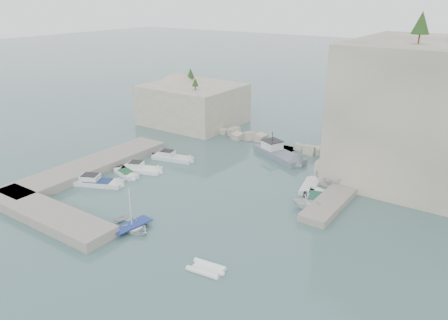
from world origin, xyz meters
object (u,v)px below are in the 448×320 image
Objects in this scene: motorboat_d at (98,185)px; rowboat at (132,229)px; work_boat at (279,157)px; motorboat_c at (126,175)px; tender_east_d at (327,184)px; inflatable_dinghy at (206,270)px; motorboat_b at (142,171)px; tender_east_a at (306,208)px; motorboat_a at (173,160)px; tender_east_c at (309,189)px; tender_east_b at (315,200)px.

rowboat is (11.50, -5.34, 0.00)m from motorboat_d.
rowboat is 0.48× the size of work_boat.
tender_east_d is at bearing 44.29° from motorboat_c.
inflatable_dinghy is at bearing -89.63° from rowboat.
rowboat is (10.12, -11.57, 0.00)m from motorboat_b.
motorboat_b is 6.38m from motorboat_d.
motorboat_d is 1.58× the size of tender_east_d.
tender_east_a is at bearing 75.27° from inflatable_dinghy.
tender_east_a is (22.04, -2.98, 0.00)m from motorboat_a.
motorboat_c is 0.95× the size of rowboat.
tender_east_a is at bearing -171.63° from tender_east_c.
work_boat is at bearing 35.40° from tender_east_c.
tender_east_d is at bearing -4.04° from work_boat.
tender_east_c is at bearing 82.38° from inflatable_dinghy.
motorboat_b is 1.35× the size of tender_east_d.
motorboat_b is 1.27× the size of rowboat.
tender_east_d is at bearing 3.77° from motorboat_b.
tender_east_c is (10.62, 19.30, 0.00)m from rowboat.
tender_east_b is at bearing 33.31° from motorboat_c.
motorboat_b is at bearing 52.90° from motorboat_d.
tender_east_a is 0.67× the size of tender_east_c.
motorboat_d is at bearing 99.54° from tender_east_a.
motorboat_a is 1.88× the size of tender_east_a.
inflatable_dinghy is at bearing 157.30° from tender_east_b.
motorboat_a is (0.58, 5.67, 0.00)m from motorboat_b.
inflatable_dinghy is 20.62m from tender_east_c.
tender_east_a is (22.62, 2.68, 0.00)m from motorboat_b.
tender_east_a is at bearing -146.31° from tender_east_d.
tender_east_b is at bearing 0.80° from motorboat_d.
tender_east_a is at bearing -21.28° from motorboat_a.
rowboat is at bearing 165.89° from inflatable_dinghy.
tender_east_a is (24.00, 8.91, 0.00)m from motorboat_d.
tender_east_b is (12.45, 16.71, 0.00)m from rowboat.
motorboat_a reaches higher than tender_east_c.
rowboat is at bearing -70.93° from work_boat.
motorboat_c is at bearing 102.68° from tender_east_c.
inflatable_dinghy is at bearing -50.01° from work_boat.
motorboat_b is 5.70m from motorboat_a.
tender_east_b is (23.27, 7.27, 0.00)m from motorboat_c.
inflatable_dinghy is 0.97× the size of tender_east_a.
tender_east_d is at bearing -21.17° from rowboat.
motorboat_d is 12.06m from motorboat_a.
tender_east_b is (2.10, 18.03, 0.00)m from inflatable_dinghy.
motorboat_c is (-0.70, -2.13, 0.00)m from motorboat_b.
motorboat_b reaches higher than inflatable_dinghy.
motorboat_b is 24.19m from inflatable_dinghy.
tender_east_a is 0.36× the size of work_boat.
tender_east_c is at bearing 7.67° from motorboat_d.
motorboat_d is at bearing 72.71° from rowboat.
tender_east_b is at bearing -14.93° from motorboat_a.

